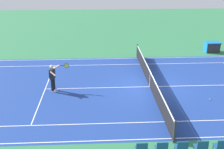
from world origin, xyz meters
The scene contains 12 objects.
ground_plane centered at (0.00, 0.00, 0.00)m, with size 60.00×60.00×0.00m, color #2D7247.
court_slab centered at (0.00, 0.00, 0.00)m, with size 24.20×11.40×0.00m, color navy.
court_line_markings centered at (0.00, 0.00, 0.00)m, with size 23.85×11.05×0.01m.
tennis_net centered at (0.00, 0.00, 0.49)m, with size 0.10×11.70×1.08m.
tennis_player_near centered at (5.82, 0.30, 0.93)m, with size 1.16×0.75×1.70m.
tennis_ball centered at (-3.05, 1.94, 0.03)m, with size 0.07×0.07×0.07m, color #CCE01E.
spectator_chair_2 centered at (-1.54, 6.87, 0.52)m, with size 0.44×0.44×0.88m.
spectator_chair_3 centered at (-0.76, 6.87, 0.52)m, with size 0.44×0.44×0.88m.
spectator_chair_4 centered at (0.01, 6.87, 0.52)m, with size 0.44×0.44×0.88m.
spectator_chair_5 centered at (0.79, 6.87, 0.52)m, with size 0.44×0.44×0.88m.
spectator_chair_6 centered at (1.57, 6.87, 0.52)m, with size 0.44×0.44×0.88m.
equipment_cart_tarped centered at (-6.55, -6.89, 0.44)m, with size 1.25×0.84×0.85m.
Camera 1 is at (3.18, 15.81, 7.24)m, focal length 45.47 mm.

